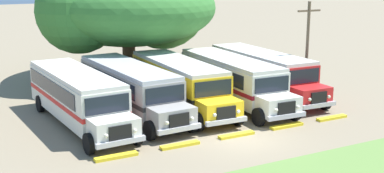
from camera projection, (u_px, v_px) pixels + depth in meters
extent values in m
plane|color=#84755B|center=(241.00, 139.00, 24.81)|extent=(220.00, 220.00, 0.00)
cube|color=silver|center=(76.00, 94.00, 27.33)|extent=(3.08, 9.34, 2.10)
cube|color=red|center=(76.00, 97.00, 27.37)|extent=(3.12, 9.36, 0.24)
cube|color=black|center=(95.00, 82.00, 28.12)|extent=(0.55, 7.99, 0.80)
cube|color=black|center=(50.00, 87.00, 26.82)|extent=(0.55, 7.99, 0.80)
cube|color=beige|center=(74.00, 74.00, 27.07)|extent=(3.00, 9.24, 0.22)
cube|color=silver|center=(114.00, 129.00, 23.06)|extent=(2.29, 1.54, 1.05)
cube|color=black|center=(120.00, 133.00, 22.44)|extent=(1.10, 0.17, 0.70)
cube|color=#B7B7BC|center=(121.00, 142.00, 22.50)|extent=(2.41, 0.35, 0.24)
cube|color=black|center=(107.00, 104.00, 23.38)|extent=(2.20, 0.20, 0.84)
cube|color=red|center=(51.00, 81.00, 31.19)|extent=(0.90, 0.12, 1.30)
sphere|color=#EAE5C6|center=(135.00, 131.00, 22.76)|extent=(0.20, 0.20, 0.20)
sphere|color=#EAE5C6|center=(106.00, 136.00, 22.04)|extent=(0.20, 0.20, 0.20)
cylinder|color=black|center=(137.00, 135.00, 23.87)|extent=(0.34, 1.02, 1.00)
cylinder|color=black|center=(89.00, 144.00, 22.65)|extent=(0.34, 1.02, 1.00)
cylinder|color=black|center=(79.00, 98.00, 30.67)|extent=(0.34, 1.02, 1.00)
cylinder|color=black|center=(40.00, 104.00, 29.45)|extent=(0.34, 1.02, 1.00)
cube|color=#9E9993|center=(128.00, 86.00, 29.21)|extent=(3.01, 9.33, 2.10)
cube|color=#282828|center=(128.00, 89.00, 29.25)|extent=(3.04, 9.35, 0.24)
cube|color=black|center=(145.00, 75.00, 29.98)|extent=(0.49, 7.99, 0.80)
cube|color=black|center=(105.00, 80.00, 28.71)|extent=(0.49, 7.99, 0.80)
cube|color=#B2B2B7|center=(128.00, 67.00, 28.94)|extent=(2.92, 9.22, 0.22)
cube|color=#9E9993|center=(172.00, 117.00, 24.91)|extent=(2.27, 1.52, 1.05)
cube|color=black|center=(179.00, 120.00, 24.29)|extent=(1.10, 0.16, 0.70)
cube|color=#B7B7BC|center=(180.00, 129.00, 24.36)|extent=(2.41, 0.33, 0.24)
cube|color=black|center=(165.00, 95.00, 25.24)|extent=(2.20, 0.18, 0.84)
cube|color=#282828|center=(100.00, 74.00, 33.08)|extent=(0.90, 0.11, 1.30)
sphere|color=#EAE5C6|center=(192.00, 119.00, 24.60)|extent=(0.20, 0.20, 0.20)
sphere|color=#EAE5C6|center=(167.00, 123.00, 23.90)|extent=(0.20, 0.20, 0.20)
cylinder|color=black|center=(191.00, 123.00, 25.72)|extent=(0.34, 1.01, 1.00)
cylinder|color=black|center=(150.00, 131.00, 24.51)|extent=(0.34, 1.01, 1.00)
cylinder|color=black|center=(127.00, 91.00, 32.55)|extent=(0.34, 1.01, 1.00)
cylinder|color=black|center=(92.00, 96.00, 31.34)|extent=(0.34, 1.01, 1.00)
cube|color=yellow|center=(177.00, 81.00, 30.71)|extent=(2.78, 9.27, 2.10)
cube|color=black|center=(177.00, 83.00, 30.74)|extent=(2.81, 9.29, 0.24)
cube|color=black|center=(194.00, 70.00, 31.40)|extent=(0.28, 8.00, 0.80)
cube|color=black|center=(156.00, 74.00, 30.31)|extent=(0.28, 8.00, 0.80)
cube|color=beige|center=(177.00, 62.00, 30.44)|extent=(2.70, 9.17, 0.22)
cube|color=yellow|center=(219.00, 110.00, 26.20)|extent=(2.24, 1.47, 1.05)
cube|color=black|center=(226.00, 113.00, 25.54)|extent=(1.10, 0.13, 0.70)
cube|color=#B7B7BC|center=(226.00, 121.00, 25.61)|extent=(2.40, 0.27, 0.24)
cube|color=black|center=(213.00, 88.00, 26.55)|extent=(2.20, 0.13, 0.84)
cube|color=black|center=(150.00, 69.00, 34.77)|extent=(0.90, 0.09, 1.30)
sphere|color=#EAE5C6|center=(238.00, 112.00, 25.80)|extent=(0.20, 0.20, 0.20)
sphere|color=#EAE5C6|center=(215.00, 115.00, 25.20)|extent=(0.20, 0.20, 0.20)
cylinder|color=black|center=(238.00, 116.00, 26.92)|extent=(0.31, 1.01, 1.00)
cylinder|color=black|center=(198.00, 122.00, 25.89)|extent=(0.31, 1.01, 1.00)
cylinder|color=black|center=(175.00, 85.00, 34.08)|extent=(0.31, 1.01, 1.00)
cylinder|color=black|center=(142.00, 89.00, 33.05)|extent=(0.31, 1.01, 1.00)
cube|color=silver|center=(230.00, 78.00, 31.60)|extent=(2.84, 9.29, 2.10)
cube|color=maroon|center=(230.00, 80.00, 31.64)|extent=(2.88, 9.31, 0.24)
cube|color=black|center=(245.00, 67.00, 32.28)|extent=(0.34, 8.00, 0.80)
cube|color=black|center=(210.00, 71.00, 31.21)|extent=(0.34, 8.00, 0.80)
cube|color=beige|center=(230.00, 60.00, 31.33)|extent=(2.76, 9.18, 0.22)
cube|color=silver|center=(278.00, 105.00, 27.07)|extent=(2.25, 1.48, 1.05)
cube|color=black|center=(287.00, 108.00, 26.42)|extent=(1.10, 0.14, 0.70)
cube|color=#B7B7BC|center=(287.00, 116.00, 26.48)|extent=(2.41, 0.29, 0.24)
cube|color=black|center=(272.00, 85.00, 27.42)|extent=(2.20, 0.14, 0.84)
cube|color=maroon|center=(197.00, 67.00, 35.67)|extent=(0.90, 0.09, 1.30)
sphere|color=#EAE5C6|center=(298.00, 107.00, 26.67)|extent=(0.20, 0.20, 0.20)
sphere|color=#EAE5C6|center=(276.00, 110.00, 26.08)|extent=(0.20, 0.20, 0.20)
cylinder|color=black|center=(295.00, 112.00, 27.79)|extent=(0.32, 1.01, 1.00)
cylinder|color=black|center=(258.00, 117.00, 26.77)|extent=(0.32, 1.01, 1.00)
cylinder|color=black|center=(223.00, 83.00, 34.97)|extent=(0.32, 1.01, 1.00)
cylinder|color=black|center=(192.00, 86.00, 33.96)|extent=(0.32, 1.01, 1.00)
cube|color=red|center=(260.00, 71.00, 33.72)|extent=(2.75, 9.27, 2.10)
cube|color=white|center=(260.00, 73.00, 33.76)|extent=(2.78, 9.29, 0.24)
cube|color=black|center=(273.00, 61.00, 34.42)|extent=(0.26, 8.00, 0.80)
cube|color=black|center=(242.00, 64.00, 33.32)|extent=(0.26, 8.00, 0.80)
cube|color=beige|center=(260.00, 54.00, 33.46)|extent=(2.67, 9.16, 0.22)
cube|color=red|center=(310.00, 96.00, 29.22)|extent=(2.24, 1.46, 1.05)
cube|color=black|center=(319.00, 98.00, 28.57)|extent=(1.10, 0.13, 0.70)
cube|color=#B7B7BC|center=(319.00, 105.00, 28.63)|extent=(2.40, 0.27, 0.24)
cube|color=black|center=(304.00, 76.00, 29.57)|extent=(2.20, 0.12, 0.84)
cube|color=white|center=(226.00, 61.00, 37.78)|extent=(0.90, 0.08, 1.30)
sphere|color=#EAE5C6|center=(329.00, 97.00, 28.83)|extent=(0.20, 0.20, 0.20)
sphere|color=#EAE5C6|center=(310.00, 99.00, 28.22)|extent=(0.20, 0.20, 0.20)
cylinder|color=black|center=(325.00, 101.00, 29.94)|extent=(0.31, 1.01, 1.00)
cylinder|color=black|center=(292.00, 106.00, 28.91)|extent=(0.31, 1.01, 1.00)
cylinder|color=black|center=(250.00, 76.00, 37.10)|extent=(0.31, 1.01, 1.00)
cylinder|color=black|center=(222.00, 79.00, 36.06)|extent=(0.31, 1.01, 1.00)
cube|color=yellow|center=(116.00, 157.00, 22.26)|extent=(2.00, 0.36, 0.15)
cube|color=yellow|center=(180.00, 145.00, 23.72)|extent=(2.00, 0.36, 0.15)
cube|color=yellow|center=(236.00, 135.00, 25.17)|extent=(2.00, 0.36, 0.15)
cube|color=yellow|center=(287.00, 126.00, 26.63)|extent=(2.00, 0.36, 0.15)
cube|color=yellow|center=(332.00, 118.00, 28.09)|extent=(2.00, 0.36, 0.15)
cylinder|color=brown|center=(129.00, 57.00, 38.35)|extent=(0.99, 0.99, 3.33)
ellipsoid|color=#33702D|center=(128.00, 7.00, 37.48)|extent=(12.98, 14.11, 5.73)
sphere|color=#33702D|center=(162.00, 3.00, 40.40)|extent=(7.43, 7.43, 7.43)
sphere|color=#33702D|center=(78.00, 11.00, 34.53)|extent=(5.91, 5.91, 5.91)
cylinder|color=brown|center=(307.00, 50.00, 32.49)|extent=(0.20, 0.20, 6.26)
cube|color=brown|center=(309.00, 11.00, 31.92)|extent=(1.80, 0.12, 0.12)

